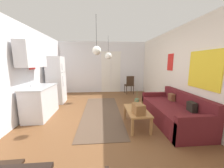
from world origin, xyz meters
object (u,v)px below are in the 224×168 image
object	(u,v)px
pendant_lamp_near	(97,50)
refrigerator	(56,80)
handbag	(138,109)
accent_chair	(130,84)
bamboo_vase	(137,103)
couch	(174,112)
coffee_table	(137,112)
pendant_lamp_far	(108,56)

from	to	relation	value
pendant_lamp_near	refrigerator	bearing A→B (deg)	129.44
handbag	accent_chair	distance (m)	3.59
bamboo_vase	handbag	distance (m)	0.35
accent_chair	handbag	bearing A→B (deg)	75.65
couch	refrigerator	xyz separation A→B (m)	(-3.64, 1.99, 0.63)
bamboo_vase	handbag	world-z (taller)	bamboo_vase
coffee_table	couch	bearing A→B (deg)	6.77
accent_chair	pendant_lamp_near	bearing A→B (deg)	59.58
handbag	pendant_lamp_near	xyz separation A→B (m)	(-0.92, 0.37, 1.30)
handbag	couch	bearing A→B (deg)	19.11
coffee_table	refrigerator	xyz separation A→B (m)	(-2.60, 2.12, 0.53)
coffee_table	pendant_lamp_far	distance (m)	2.83
refrigerator	pendant_lamp_near	distance (m)	2.75
bamboo_vase	pendant_lamp_near	xyz separation A→B (m)	(-0.98, 0.02, 1.30)
coffee_table	bamboo_vase	world-z (taller)	bamboo_vase
handbag	accent_chair	world-z (taller)	accent_chair
couch	coffee_table	distance (m)	1.06
bamboo_vase	handbag	bearing A→B (deg)	-99.12
accent_chair	refrigerator	bearing A→B (deg)	15.53
bamboo_vase	accent_chair	xyz separation A→B (m)	(0.53, 3.19, -0.05)
couch	bamboo_vase	world-z (taller)	bamboo_vase
refrigerator	accent_chair	xyz separation A→B (m)	(3.15, 1.17, -0.40)
bamboo_vase	couch	bearing A→B (deg)	1.28
bamboo_vase	pendant_lamp_far	world-z (taller)	pendant_lamp_far
couch	handbag	size ratio (longest dim) A/B	5.84
couch	handbag	world-z (taller)	couch
accent_chair	pendant_lamp_near	size ratio (longest dim) A/B	1.03
pendant_lamp_far	accent_chair	bearing A→B (deg)	40.16
coffee_table	handbag	xyz separation A→B (m)	(-0.03, -0.25, 0.18)
bamboo_vase	refrigerator	size ratio (longest dim) A/B	0.26
accent_chair	pendant_lamp_near	xyz separation A→B (m)	(-1.51, -3.17, 1.34)
couch	pendant_lamp_far	size ratio (longest dim) A/B	2.17
couch	accent_chair	world-z (taller)	accent_chair
coffee_table	handbag	size ratio (longest dim) A/B	2.72
bamboo_vase	coffee_table	bearing A→B (deg)	-103.07
handbag	pendant_lamp_far	xyz separation A→B (m)	(-0.53, 2.60, 1.30)
coffee_table	pendant_lamp_near	size ratio (longest dim) A/B	1.05
bamboo_vase	accent_chair	distance (m)	3.23
accent_chair	pendant_lamp_far	world-z (taller)	pendant_lamp_far
coffee_table	accent_chair	size ratio (longest dim) A/B	1.02
pendant_lamp_far	coffee_table	bearing A→B (deg)	-76.56
refrigerator	pendant_lamp_far	distance (m)	2.25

